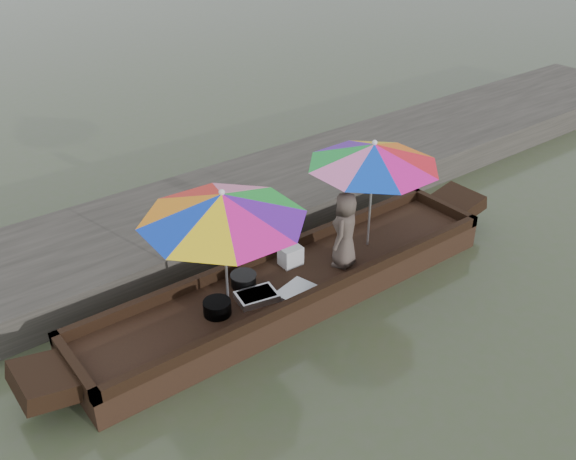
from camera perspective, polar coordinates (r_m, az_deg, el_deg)
water at (r=8.46m, az=0.41°, el=-6.13°), size 80.00×80.00×0.00m
dock at (r=9.88m, az=-7.43°, el=1.11°), size 22.00×2.20×0.50m
boat_hull at (r=8.36m, az=0.42°, el=-5.16°), size 5.88×1.20×0.35m
cooking_pot at (r=7.63m, az=-6.32°, el=-6.87°), size 0.33×0.33×0.17m
tray_crayfish at (r=7.84m, az=-2.80°, el=-5.94°), size 0.54×0.42×0.09m
tray_scallop at (r=7.95m, az=0.72°, el=-5.49°), size 0.56×0.45×0.06m
charcoal_grill at (r=8.09m, az=-3.98°, el=-4.48°), size 0.31×0.31×0.15m
supply_bag at (r=8.44m, az=0.23°, el=-2.31°), size 0.29×0.23×0.26m
vendor at (r=8.27m, az=5.10°, el=0.03°), size 0.61×0.56×1.05m
umbrella_bow at (r=7.37m, az=-5.61°, el=-1.81°), size 2.48×2.48×1.55m
umbrella_stern at (r=8.63m, az=7.38°, el=3.13°), size 2.29×2.29×1.55m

